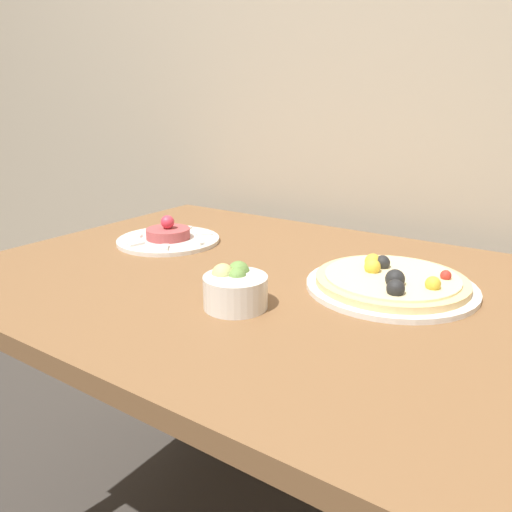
% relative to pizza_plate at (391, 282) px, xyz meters
% --- Properties ---
extents(back_wall, '(8.00, 0.05, 2.60)m').
position_rel_pizza_plate_xyz_m(back_wall, '(-0.25, 0.50, 0.49)').
color(back_wall, tan).
rests_on(back_wall, ground_plane).
extents(dining_table, '(1.18, 0.88, 0.79)m').
position_rel_pizza_plate_xyz_m(dining_table, '(-0.25, -0.07, -0.12)').
color(dining_table, brown).
rests_on(dining_table, ground_plane).
extents(pizza_plate, '(0.31, 0.31, 0.06)m').
position_rel_pizza_plate_xyz_m(pizza_plate, '(0.00, 0.00, 0.00)').
color(pizza_plate, silver).
rests_on(pizza_plate, dining_table).
extents(tartare_plate, '(0.25, 0.25, 0.07)m').
position_rel_pizza_plate_xyz_m(tartare_plate, '(-0.57, 0.00, -0.00)').
color(tartare_plate, silver).
rests_on(tartare_plate, dining_table).
extents(small_bowl, '(0.11, 0.11, 0.07)m').
position_rel_pizza_plate_xyz_m(small_bowl, '(-0.19, -0.23, 0.02)').
color(small_bowl, silver).
rests_on(small_bowl, dining_table).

